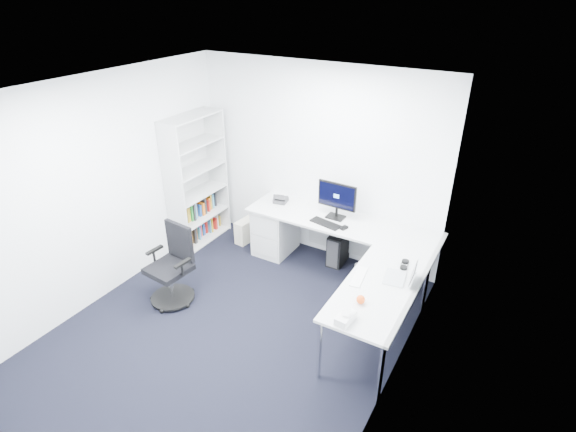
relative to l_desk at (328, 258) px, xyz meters
The scene contains 22 objects.
ground 1.55m from the l_desk, 111.45° to the right, with size 4.20×4.20×0.00m, color black.
ceiling 2.76m from the l_desk, 111.45° to the right, with size 4.20×4.20×0.00m, color white.
wall_back 1.32m from the l_desk, 128.16° to the left, with size 3.60×0.02×2.70m, color white.
wall_front 3.67m from the l_desk, 98.93° to the right, with size 3.60×0.02×2.70m, color white.
wall_left 2.90m from the l_desk, 149.22° to the right, with size 0.02×4.20×2.70m, color white.
wall_right 2.11m from the l_desk, 48.24° to the right, with size 0.02×4.20×2.70m, color white.
l_desk is the anchor object (origin of this frame).
drawer_pedestal 1.07m from the l_desk, 161.39° to the left, with size 0.48×0.60×0.74m, color silver.
bookshelf 2.26m from the l_desk, behind, with size 0.38×0.98×1.96m, color silver, non-canonical shape.
task_chair 2.01m from the l_desk, 139.02° to the right, with size 0.56×0.56×1.00m, color black, non-canonical shape.
black_pc_tower 0.58m from the l_desk, 98.37° to the left, with size 0.21×0.47×0.46m, color black.
beige_pc_tower 1.60m from the l_desk, 167.07° to the left, with size 0.17×0.37×0.35m, color beige.
power_strip 0.76m from the l_desk, 57.12° to the left, with size 0.37×0.06×0.04m, color silver.
monitor 0.76m from the l_desk, 104.06° to the left, with size 0.54×0.17×0.51m, color black, non-canonical shape.
black_keyboard 0.45m from the l_desk, 128.62° to the left, with size 0.42×0.15×0.02m, color black.
mouse 0.45m from the l_desk, 56.11° to the left, with size 0.06×0.10×0.03m, color black.
desk_phone 1.16m from the l_desk, 155.51° to the left, with size 0.18×0.18×0.13m, color #2D2D2F, non-canonical shape.
laptop 1.26m from the l_desk, 27.98° to the right, with size 0.31×0.30×0.22m, color silver, non-canonical shape.
white_keyboard 1.06m from the l_desk, 46.15° to the right, with size 0.11×0.38×0.01m, color silver.
headphones 1.15m from the l_desk, 13.63° to the right, with size 0.12×0.19×0.05m, color black, non-canonical shape.
orange_fruit 1.47m from the l_desk, 52.20° to the right, with size 0.09×0.09×0.09m, color #FA5516.
tissue_box 1.71m from the l_desk, 59.56° to the right, with size 0.12×0.23×0.08m, color silver.
Camera 1 is at (2.55, -3.10, 3.57)m, focal length 28.00 mm.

